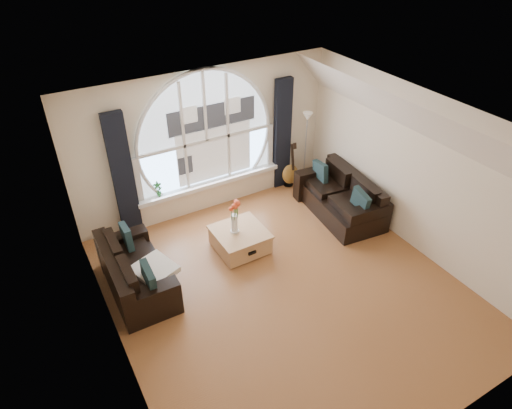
{
  "coord_description": "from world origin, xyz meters",
  "views": [
    {
      "loc": [
        -2.9,
        -4.13,
        5.03
      ],
      "look_at": [
        0.0,
        0.9,
        1.05
      ],
      "focal_mm": 31.43,
      "sensor_mm": 36.0,
      "label": 1
    }
  ],
  "objects_px": {
    "potted_plant": "(158,189)",
    "sofa_left": "(136,268)",
    "floor_lamp": "(305,150)",
    "sofa_right": "(340,196)",
    "coffee_chest": "(240,239)",
    "guitar": "(291,164)",
    "vase_flowers": "(234,213)"
  },
  "relations": [
    {
      "from": "potted_plant",
      "to": "sofa_left",
      "type": "bearing_deg",
      "value": -121.64
    },
    {
      "from": "sofa_left",
      "to": "floor_lamp",
      "type": "height_order",
      "value": "floor_lamp"
    },
    {
      "from": "sofa_right",
      "to": "potted_plant",
      "type": "bearing_deg",
      "value": 160.06
    },
    {
      "from": "coffee_chest",
      "to": "guitar",
      "type": "distance_m",
      "value": 2.28
    },
    {
      "from": "sofa_left",
      "to": "vase_flowers",
      "type": "distance_m",
      "value": 1.77
    },
    {
      "from": "sofa_left",
      "to": "floor_lamp",
      "type": "distance_m",
      "value": 4.23
    },
    {
      "from": "potted_plant",
      "to": "guitar",
      "type": "bearing_deg",
      "value": -3.91
    },
    {
      "from": "floor_lamp",
      "to": "guitar",
      "type": "height_order",
      "value": "floor_lamp"
    },
    {
      "from": "coffee_chest",
      "to": "vase_flowers",
      "type": "bearing_deg",
      "value": 160.88
    },
    {
      "from": "floor_lamp",
      "to": "potted_plant",
      "type": "bearing_deg",
      "value": 175.98
    },
    {
      "from": "sofa_right",
      "to": "potted_plant",
      "type": "relative_size",
      "value": 5.98
    },
    {
      "from": "potted_plant",
      "to": "floor_lamp",
      "type": "bearing_deg",
      "value": -4.02
    },
    {
      "from": "sofa_right",
      "to": "coffee_chest",
      "type": "height_order",
      "value": "sofa_right"
    },
    {
      "from": "sofa_left",
      "to": "guitar",
      "type": "bearing_deg",
      "value": 20.25
    },
    {
      "from": "sofa_left",
      "to": "coffee_chest",
      "type": "relative_size",
      "value": 1.92
    },
    {
      "from": "sofa_right",
      "to": "vase_flowers",
      "type": "height_order",
      "value": "vase_flowers"
    },
    {
      "from": "sofa_right",
      "to": "coffee_chest",
      "type": "bearing_deg",
      "value": -174.49
    },
    {
      "from": "sofa_left",
      "to": "vase_flowers",
      "type": "relative_size",
      "value": 2.35
    },
    {
      "from": "vase_flowers",
      "to": "guitar",
      "type": "relative_size",
      "value": 0.66
    },
    {
      "from": "vase_flowers",
      "to": "potted_plant",
      "type": "distance_m",
      "value": 1.64
    },
    {
      "from": "sofa_right",
      "to": "potted_plant",
      "type": "xyz_separation_m",
      "value": [
        -3.01,
        1.48,
        0.3
      ]
    },
    {
      "from": "coffee_chest",
      "to": "vase_flowers",
      "type": "xyz_separation_m",
      "value": [
        -0.08,
        0.03,
        0.56
      ]
    },
    {
      "from": "sofa_right",
      "to": "guitar",
      "type": "height_order",
      "value": "guitar"
    },
    {
      "from": "vase_flowers",
      "to": "sofa_right",
      "type": "bearing_deg",
      "value": -1.41
    },
    {
      "from": "vase_flowers",
      "to": "potted_plant",
      "type": "bearing_deg",
      "value": 119.37
    },
    {
      "from": "sofa_left",
      "to": "potted_plant",
      "type": "bearing_deg",
      "value": 58.93
    },
    {
      "from": "vase_flowers",
      "to": "guitar",
      "type": "distance_m",
      "value": 2.32
    },
    {
      "from": "coffee_chest",
      "to": "floor_lamp",
      "type": "relative_size",
      "value": 0.54
    },
    {
      "from": "sofa_left",
      "to": "coffee_chest",
      "type": "bearing_deg",
      "value": 2.17
    },
    {
      "from": "coffee_chest",
      "to": "vase_flowers",
      "type": "distance_m",
      "value": 0.57
    },
    {
      "from": "floor_lamp",
      "to": "potted_plant",
      "type": "distance_m",
      "value": 3.09
    },
    {
      "from": "sofa_right",
      "to": "vase_flowers",
      "type": "relative_size",
      "value": 2.52
    }
  ]
}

